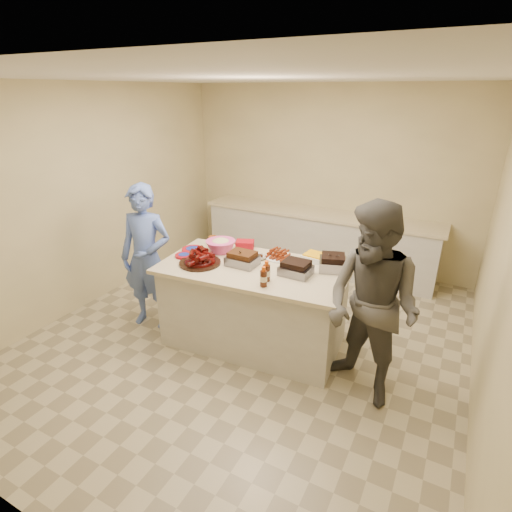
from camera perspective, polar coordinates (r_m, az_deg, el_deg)
The scene contains 20 objects.
room at distance 4.64m, azimuth -0.99°, elevation -11.44°, with size 4.50×5.00×2.70m, color #CFC08B, non-canonical shape.
back_counter at distance 6.24m, azimuth 8.75°, elevation 2.25°, with size 3.60×0.64×0.90m, color beige, non-canonical shape.
island at distance 4.56m, azimuth -0.30°, elevation -12.06°, with size 1.93×1.02×0.91m, color beige, non-canonical shape.
rib_platter at distance 4.22m, azimuth -8.00°, elevation -1.10°, with size 0.44×0.44×0.17m, color #450403, non-canonical shape.
pulled_pork_tray at distance 4.15m, azimuth -1.94°, elevation -1.29°, with size 0.31×0.24×0.09m, color #47230F.
brisket_tray at distance 3.96m, azimuth 5.69°, elevation -2.63°, with size 0.29×0.25×0.09m, color black.
roasting_pan at distance 4.12m, azimuth 10.85°, elevation -1.91°, with size 0.27×0.27×0.11m, color gray.
coleslaw_bowl at distance 4.50m, azimuth -5.03°, elevation 0.60°, with size 0.33×0.33×0.23m, color #DD4594, non-canonical shape.
sausage_plate at distance 4.33m, azimuth 3.27°, elevation -0.28°, with size 0.30×0.30×0.05m, color silver.
mac_cheese_dish at distance 4.30m, azimuth 8.73°, elevation -0.67°, with size 0.29×0.22×0.08m, color #FFB80A.
bbq_bottle_a at distance 3.82m, azimuth 1.50°, elevation -3.53°, with size 0.07×0.07×0.20m, color #38170B.
bbq_bottle_b at distance 3.72m, azimuth 1.06°, elevation -4.31°, with size 0.07×0.07×0.20m, color #38170B.
mustard_bottle at distance 4.28m, azimuth -3.20°, elevation -0.56°, with size 0.05×0.05×0.13m, color gold.
sauce_bowl at distance 4.29m, azimuth 0.55°, elevation -0.44°, with size 0.14×0.04×0.14m, color silver.
plate_stack_large at distance 4.57m, azimuth -9.02°, elevation 0.75°, with size 0.24×0.24×0.03m, color maroon.
plate_stack_small at distance 4.43m, azimuth -10.26°, elevation -0.09°, with size 0.19×0.19×0.03m, color maroon.
plastic_cup at distance 4.74m, azimuth -6.14°, elevation 1.69°, with size 0.10×0.10×0.10m, color #A05114.
basket_stack at distance 4.56m, azimuth -1.59°, elevation 0.98°, with size 0.20×0.15×0.10m, color maroon.
guest_blue at distance 5.06m, azimuth -14.36°, elevation -9.06°, with size 0.61×1.68×0.40m, color #536FC7.
guest_gray at distance 4.05m, azimuth 14.77°, elevation -18.22°, with size 0.88×1.81×0.69m, color #53514B.
Camera 1 is at (1.86, -3.36, 2.60)m, focal length 28.00 mm.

